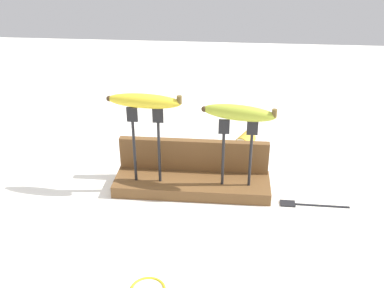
{
  "coord_description": "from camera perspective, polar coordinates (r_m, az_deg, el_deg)",
  "views": [
    {
      "loc": [
        0.09,
        -0.99,
        0.63
      ],
      "look_at": [
        0.0,
        0.0,
        0.13
      ],
      "focal_mm": 42.91,
      "sensor_mm": 36.0,
      "label": 1
    }
  ],
  "objects": [
    {
      "name": "ground_plane",
      "position": [
        1.18,
        0.0,
        -5.66
      ],
      "size": [
        3.0,
        3.0,
        0.0
      ],
      "primitive_type": "plane",
      "color": "white"
    },
    {
      "name": "wooden_board",
      "position": [
        1.17,
        0.0,
        -5.03
      ],
      "size": [
        0.39,
        0.12,
        0.03
      ],
      "primitive_type": "cube",
      "color": "brown",
      "rests_on": "ground"
    },
    {
      "name": "board_backstop",
      "position": [
        1.19,
        0.21,
        -1.39
      ],
      "size": [
        0.38,
        0.02,
        0.09
      ],
      "primitive_type": "cube",
      "color": "brown",
      "rests_on": "wooden_board"
    },
    {
      "name": "fork_stand_left",
      "position": [
        1.11,
        -5.72,
        0.67
      ],
      "size": [
        0.09,
        0.01,
        0.2
      ],
      "color": "black",
      "rests_on": "wooden_board"
    },
    {
      "name": "fork_stand_right",
      "position": [
        1.1,
        5.64,
        -0.36
      ],
      "size": [
        0.09,
        0.01,
        0.17
      ],
      "color": "black",
      "rests_on": "wooden_board"
    },
    {
      "name": "banana_raised_left",
      "position": [
        1.07,
        -5.96,
        5.35
      ],
      "size": [
        0.18,
        0.05,
        0.04
      ],
      "color": "yellow",
      "rests_on": "fork_stand_left"
    },
    {
      "name": "banana_raised_right",
      "position": [
        1.06,
        5.85,
        3.89
      ],
      "size": [
        0.18,
        0.07,
        0.04
      ],
      "color": "#B2C138",
      "rests_on": "fork_stand_right"
    },
    {
      "name": "fork_fallen_near",
      "position": [
        1.15,
        13.82,
        -7.24
      ],
      "size": [
        0.17,
        0.03,
        0.01
      ],
      "color": "black",
      "rests_on": "ground"
    },
    {
      "name": "banana_chunk_near",
      "position": [
        1.39,
        6.62,
        0.38
      ],
      "size": [
        0.06,
        0.07,
        0.04
      ],
      "color": "gold",
      "rests_on": "ground"
    }
  ]
}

